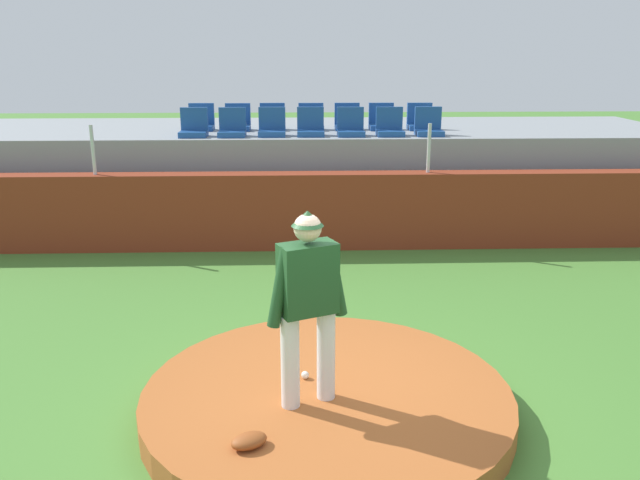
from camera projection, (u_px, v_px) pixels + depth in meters
The scene contains 23 objects.
ground_plane at pixel (327, 413), 6.16m from camera, with size 60.00×60.00×0.00m, color #477E31.
pitchers_mound at pixel (327, 402), 6.12m from camera, with size 3.43×3.43×0.25m, color #A65728.
pitcher at pixel (308, 295), 5.61m from camera, with size 0.73×0.43×1.76m.
baseball at pixel (305, 375), 6.28m from camera, with size 0.07×0.07×0.07m, color white.
fielding_glove at pixel (249, 441), 5.20m from camera, with size 0.30×0.20×0.11m, color brown.
brick_barrier at pixel (313, 211), 11.10m from camera, with size 14.74×0.40×1.29m, color maroon.
fence_post_left at pixel (93, 150), 10.69m from camera, with size 0.06×0.06×0.81m, color silver.
fence_post_right at pixel (429, 148), 10.87m from camera, with size 0.06×0.06×0.81m, color silver.
bleacher_platform at pixel (310, 171), 13.37m from camera, with size 14.19×3.74×1.78m, color gray.
stadium_chair_0 at pixel (194, 128), 11.70m from camera, with size 0.48×0.44×0.50m.
stadium_chair_1 at pixel (232, 127), 11.72m from camera, with size 0.48×0.44×0.50m.
stadium_chair_2 at pixel (272, 127), 11.78m from camera, with size 0.48×0.44×0.50m.
stadium_chair_3 at pixel (311, 127), 11.81m from camera, with size 0.48×0.44×0.50m.
stadium_chair_4 at pixel (351, 127), 11.80m from camera, with size 0.48×0.44×0.50m.
stadium_chair_5 at pixel (390, 127), 11.82m from camera, with size 0.48×0.44×0.50m.
stadium_chair_6 at pixel (429, 127), 11.85m from camera, with size 0.48×0.44×0.50m.
stadium_chair_7 at pixel (201, 122), 12.61m from camera, with size 0.48×0.44×0.50m.
stadium_chair_8 at pixel (238, 122), 12.59m from camera, with size 0.48×0.44×0.50m.
stadium_chair_9 at pixel (272, 122), 12.65m from camera, with size 0.48×0.44×0.50m.
stadium_chair_10 at pixel (311, 122), 12.65m from camera, with size 0.48×0.44×0.50m.
stadium_chair_11 at pixel (347, 121), 12.68m from camera, with size 0.48×0.44×0.50m.
stadium_chair_12 at pixel (382, 121), 12.69m from camera, with size 0.48×0.44×0.50m.
stadium_chair_13 at pixel (420, 121), 12.70m from camera, with size 0.48×0.44×0.50m.
Camera 1 is at (-0.25, -5.45, 3.29)m, focal length 36.90 mm.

